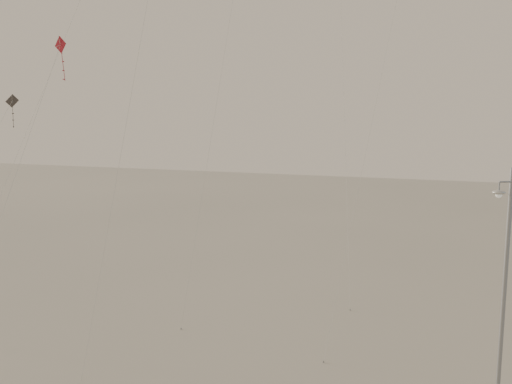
% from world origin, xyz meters
% --- Properties ---
extents(street_lamp, '(1.50, 1.01, 9.73)m').
position_xyz_m(street_lamp, '(9.10, 4.63, 5.19)').
color(street_lamp, gray).
rests_on(street_lamp, ground).
extents(kite_3, '(0.93, 8.85, 14.94)m').
position_xyz_m(kite_3, '(-10.25, 1.86, 11.66)').
color(kite_3, maroon).
rests_on(kite_3, ground).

